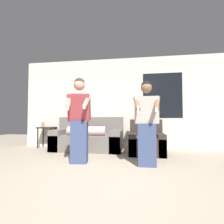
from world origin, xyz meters
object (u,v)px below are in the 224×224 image
object	(u,v)px
couch	(88,139)
person_right	(147,123)
armchair	(146,142)
side_table	(47,131)
person_left	(79,120)

from	to	relation	value
couch	person_right	world-z (taller)	person_right
couch	armchair	size ratio (longest dim) A/B	2.03
armchair	side_table	bearing A→B (deg)	170.98
armchair	side_table	size ratio (longest dim) A/B	1.21
person_right	couch	bearing A→B (deg)	137.22
side_table	person_left	xyz separation A→B (m)	(1.62, -1.66, 0.34)
side_table	person_left	world-z (taller)	person_left
person_left	couch	bearing A→B (deg)	99.75
person_left	person_right	bearing A→B (deg)	0.02
couch	person_left	xyz separation A→B (m)	(0.25, -1.44, 0.53)
armchair	person_right	distance (m)	1.30
armchair	side_table	distance (m)	3.02
armchair	person_left	size ratio (longest dim) A/B	0.56
person_right	armchair	bearing A→B (deg)	88.14
armchair	person_right	xyz separation A→B (m)	(-0.04, -1.19, 0.51)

